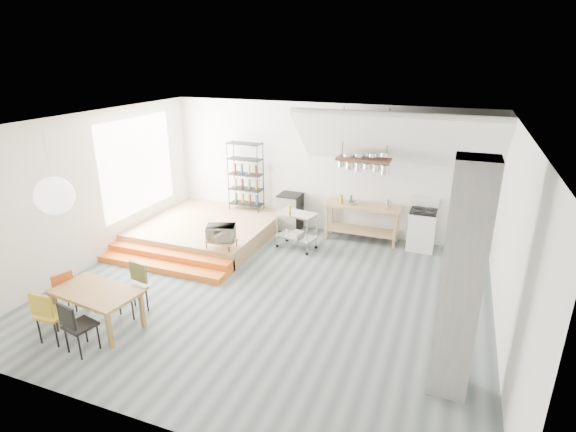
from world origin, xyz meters
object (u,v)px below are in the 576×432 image
at_px(stove, 422,229).
at_px(mini_fridge, 290,212).
at_px(dining_table, 96,295).
at_px(rolling_cart, 297,226).

relative_size(stove, mini_fridge, 1.24).
height_order(dining_table, mini_fridge, mini_fridge).
bearing_deg(dining_table, stove, 55.17).
bearing_deg(dining_table, rolling_cart, 71.89).
bearing_deg(mini_fridge, stove, -0.77).
xyz_separation_m(stove, dining_table, (-4.66, -5.21, 0.12)).
distance_m(stove, mini_fridge, 3.27).
relative_size(dining_table, mini_fridge, 1.59).
height_order(stove, mini_fridge, stove).
bearing_deg(stove, dining_table, -131.80).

